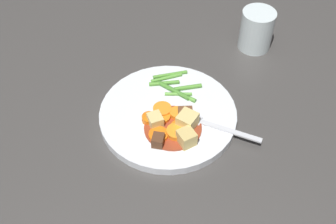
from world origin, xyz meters
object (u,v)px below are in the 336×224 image
object	(u,v)px
potato_chunk_2	(186,138)
fork	(212,125)
carrot_slice_3	(178,126)
water_glass	(256,30)
meat_chunk_1	(185,114)
carrot_slice_1	(177,114)
potato_chunk_1	(187,121)
carrot_slice_4	(176,132)
carrot_slice_6	(149,119)
carrot_slice_2	(162,108)
potato_chunk_0	(155,120)
dinner_plate	(168,115)
carrot_slice_0	(162,117)
meat_chunk_0	(158,140)
carrot_slice_5	(158,135)

from	to	relation	value
potato_chunk_2	fork	xyz separation A→B (m)	(-0.04, 0.05, -0.01)
carrot_slice_3	water_glass	xyz separation A→B (m)	(-0.25, 0.18, 0.02)
meat_chunk_1	fork	bearing A→B (deg)	66.11
carrot_slice_1	potato_chunk_1	bearing A→B (deg)	32.21
carrot_slice_1	carrot_slice_4	size ratio (longest dim) A/B	0.80
carrot_slice_4	carrot_slice_6	size ratio (longest dim) A/B	1.31
carrot_slice_2	potato_chunk_0	xyz separation A→B (m)	(0.03, -0.01, 0.01)
carrot_slice_4	meat_chunk_1	bearing A→B (deg)	154.37
potato_chunk_2	potato_chunk_1	bearing A→B (deg)	174.12
dinner_plate	carrot_slice_0	world-z (taller)	carrot_slice_0
potato_chunk_0	carrot_slice_1	bearing A→B (deg)	116.40
carrot_slice_2	meat_chunk_1	bearing A→B (deg)	64.06
dinner_plate	carrot_slice_1	distance (m)	0.02
meat_chunk_0	carrot_slice_1	bearing A→B (deg)	150.62
carrot_slice_2	potato_chunk_1	xyz separation A→B (m)	(0.04, 0.04, 0.01)
carrot_slice_3	water_glass	size ratio (longest dim) A/B	0.29
carrot_slice_2	potato_chunk_0	bearing A→B (deg)	-21.37
carrot_slice_4	potato_chunk_0	bearing A→B (deg)	-123.82
carrot_slice_2	potato_chunk_1	distance (m)	0.06
carrot_slice_6	fork	world-z (taller)	carrot_slice_6
carrot_slice_1	potato_chunk_1	xyz separation A→B (m)	(0.03, 0.02, 0.01)
carrot_slice_0	potato_chunk_2	distance (m)	0.07
water_glass	meat_chunk_1	bearing A→B (deg)	-36.98
carrot_slice_0	meat_chunk_1	size ratio (longest dim) A/B	1.21
potato_chunk_2	carrot_slice_4	bearing A→B (deg)	-137.69
potato_chunk_2	fork	size ratio (longest dim) A/B	0.17
potato_chunk_2	water_glass	distance (m)	0.33
carrot_slice_4	carrot_slice_5	world-z (taller)	carrot_slice_4
potato_chunk_2	meat_chunk_0	bearing A→B (deg)	-88.78
carrot_slice_3	potato_chunk_1	size ratio (longest dim) A/B	0.79
carrot_slice_4	fork	world-z (taller)	carrot_slice_4
carrot_slice_4	carrot_slice_6	bearing A→B (deg)	-125.75
dinner_plate	meat_chunk_0	world-z (taller)	meat_chunk_0
carrot_slice_4	water_glass	size ratio (longest dim) A/B	0.39
carrot_slice_6	meat_chunk_1	bearing A→B (deg)	93.81
carrot_slice_1	carrot_slice_4	world-z (taller)	carrot_slice_4
carrot_slice_3	carrot_slice_6	bearing A→B (deg)	-110.00
potato_chunk_0	water_glass	distance (m)	0.33
carrot_slice_2	fork	xyz separation A→B (m)	(0.04, 0.09, -0.00)
water_glass	carrot_slice_0	bearing A→B (deg)	-43.41
carrot_slice_0	carrot_slice_4	bearing A→B (deg)	32.44
carrot_slice_5	meat_chunk_0	size ratio (longest dim) A/B	1.51
carrot_slice_3	potato_chunk_1	bearing A→B (deg)	98.14
fork	meat_chunk_0	bearing A→B (deg)	-69.12
potato_chunk_0	potato_chunk_1	world-z (taller)	potato_chunk_1
carrot_slice_1	fork	size ratio (longest dim) A/B	0.17
carrot_slice_6	water_glass	bearing A→B (deg)	134.14
meat_chunk_0	carrot_slice_4	bearing A→B (deg)	121.57
meat_chunk_0	carrot_slice_5	bearing A→B (deg)	176.45
dinner_plate	carrot_slice_4	distance (m)	0.06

